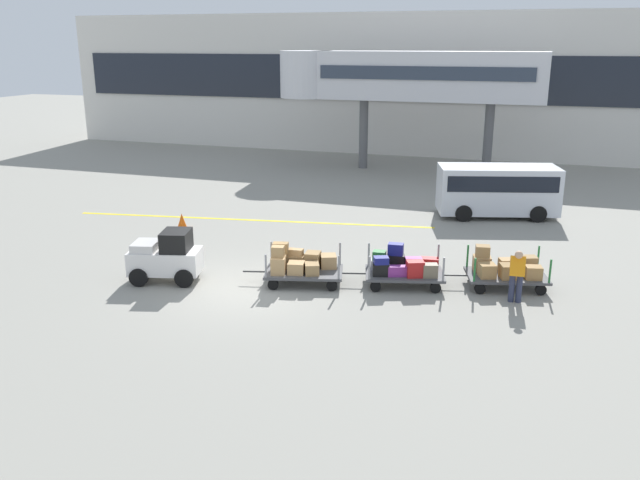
% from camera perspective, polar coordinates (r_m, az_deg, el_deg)
% --- Properties ---
extents(ground_plane, '(120.00, 120.00, 0.00)m').
position_cam_1_polar(ground_plane, '(19.56, -6.38, -4.24)').
color(ground_plane, gray).
extents(apron_lead_line, '(14.62, 2.59, 0.01)m').
position_cam_1_polar(apron_lead_line, '(27.04, -5.96, 1.73)').
color(apron_lead_line, yellow).
rests_on(apron_lead_line, ground_plane).
extents(terminal_building, '(48.60, 2.51, 8.76)m').
position_cam_1_polar(terminal_building, '(43.30, 8.22, 13.17)').
color(terminal_building, silver).
rests_on(terminal_building, ground_plane).
extents(jet_bridge, '(14.70, 3.00, 6.51)m').
position_cam_1_polar(jet_bridge, '(37.38, 6.66, 13.85)').
color(jet_bridge, silver).
rests_on(jet_bridge, ground_plane).
extents(baggage_tug, '(2.31, 1.69, 1.58)m').
position_cam_1_polar(baggage_tug, '(20.40, -13.15, -1.45)').
color(baggage_tug, white).
rests_on(baggage_tug, ground_plane).
extents(baggage_cart_lead, '(3.09, 1.95, 1.24)m').
position_cam_1_polar(baggage_cart_lead, '(19.78, -1.79, -2.14)').
color(baggage_cart_lead, '#4C4C4F').
rests_on(baggage_cart_lead, ground_plane).
extents(baggage_cart_middle, '(3.09, 1.95, 1.19)m').
position_cam_1_polar(baggage_cart_middle, '(19.73, 7.20, -2.38)').
color(baggage_cart_middle, '#4C4C4F').
rests_on(baggage_cart_middle, ground_plane).
extents(baggage_cart_tail, '(3.09, 1.95, 1.18)m').
position_cam_1_polar(baggage_cart_tail, '(20.17, 15.68, -2.49)').
color(baggage_cart_tail, '#4C4C4F').
rests_on(baggage_cart_tail, ground_plane).
extents(baggage_handler, '(0.43, 0.45, 1.56)m').
position_cam_1_polar(baggage_handler, '(18.94, 16.68, -2.79)').
color(baggage_handler, '#2D334C').
rests_on(baggage_handler, ground_plane).
extents(shuttle_van, '(5.14, 3.14, 2.10)m').
position_cam_1_polar(shuttle_van, '(28.19, 15.12, 4.43)').
color(shuttle_van, silver).
rests_on(shuttle_van, ground_plane).
extents(safety_cone_near, '(0.36, 0.36, 0.55)m').
position_cam_1_polar(safety_cone_near, '(26.37, -11.86, 1.68)').
color(safety_cone_near, '#EA590F').
rests_on(safety_cone_near, ground_plane).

